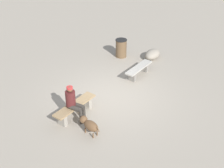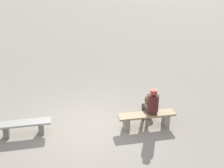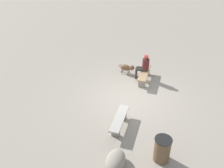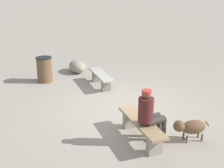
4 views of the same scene
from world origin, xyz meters
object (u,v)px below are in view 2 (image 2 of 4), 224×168
at_px(bench_left, 23,126).
at_px(bench_right, 147,118).
at_px(dog, 150,102).
at_px(seated_person, 151,104).

relative_size(bench_left, bench_right, 0.90).
height_order(bench_right, dog, dog).
height_order(bench_right, seated_person, seated_person).
bearing_deg(dog, bench_right, -15.37).
xyz_separation_m(bench_left, seated_person, (3.83, 0.10, 0.42)).
height_order(seated_person, dog, seated_person).
bearing_deg(bench_left, seated_person, -2.81).
bearing_deg(bench_left, bench_right, -4.44).
relative_size(bench_right, dog, 2.08).
xyz_separation_m(bench_right, dog, (0.35, 1.02, 0.02)).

